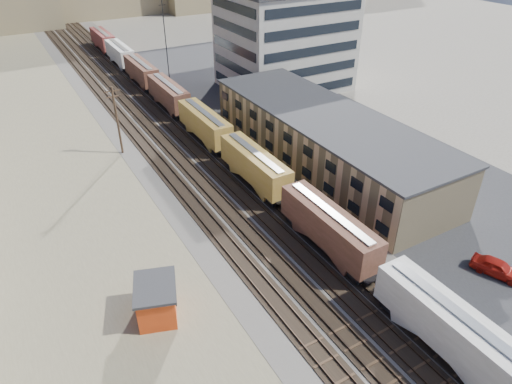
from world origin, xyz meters
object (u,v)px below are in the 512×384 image
freight_train (185,107)px  utility_pole_north (117,119)px  parked_car_blue (265,87)px  parked_car_red (497,268)px  parked_car_silver (440,175)px  maintenance_shed (157,300)px

freight_train → utility_pole_north: (-12.30, -5.36, 2.50)m
parked_car_blue → parked_car_red: bearing=-120.7°
freight_train → parked_car_silver: freight_train is taller
utility_pole_north → maintenance_shed: (-6.20, -32.57, -3.57)m
parked_car_red → parked_car_silver: bearing=36.8°
maintenance_shed → parked_car_silver: 40.36m
utility_pole_north → parked_car_blue: bearing=21.5°
parked_car_red → parked_car_silver: size_ratio=0.97×
maintenance_shed → parked_car_silver: (40.16, 3.95, -1.01)m
freight_train → maintenance_shed: size_ratio=21.71×
maintenance_shed → parked_car_silver: maintenance_shed is taller
freight_train → parked_car_blue: size_ratio=22.03×
parked_car_blue → utility_pole_north: bearing=178.7°
maintenance_shed → parked_car_silver: bearing=5.6°
utility_pole_north → parked_car_blue: (31.91, 12.60, -4.54)m
parked_car_silver → freight_train: bearing=43.4°
utility_pole_north → parked_car_silver: utility_pole_north is taller
freight_train → parked_car_blue: (19.61, 7.24, -2.04)m
maintenance_shed → parked_car_red: size_ratio=1.14×
freight_train → maintenance_shed: freight_train is taller
freight_train → utility_pole_north: utility_pole_north is taller
parked_car_red → parked_car_silver: (9.85, 15.51, -0.10)m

